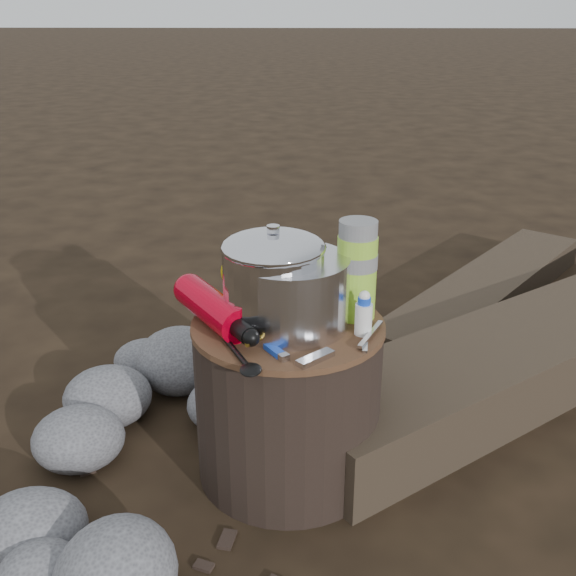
{
  "coord_description": "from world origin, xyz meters",
  "views": [
    {
      "loc": [
        0.04,
        -1.38,
        1.06
      ],
      "look_at": [
        0.0,
        0.0,
        0.48
      ],
      "focal_mm": 42.84,
      "sensor_mm": 36.0,
      "label": 1
    }
  ],
  "objects_px": {
    "fuel_bottle": "(212,308)",
    "camping_pot": "(274,280)",
    "thermos": "(357,270)",
    "stump": "(288,399)",
    "travel_mug": "(336,277)",
    "log_main": "(572,335)"
  },
  "relations": [
    {
      "from": "fuel_bottle",
      "to": "camping_pot",
      "type": "bearing_deg",
      "value": -37.48
    },
    {
      "from": "log_main",
      "to": "travel_mug",
      "type": "bearing_deg",
      "value": -97.68
    },
    {
      "from": "stump",
      "to": "thermos",
      "type": "relative_size",
      "value": 1.92
    },
    {
      "from": "thermos",
      "to": "travel_mug",
      "type": "height_order",
      "value": "thermos"
    },
    {
      "from": "stump",
      "to": "camping_pot",
      "type": "bearing_deg",
      "value": -155.89
    },
    {
      "from": "camping_pot",
      "to": "travel_mug",
      "type": "relative_size",
      "value": 1.99
    },
    {
      "from": "stump",
      "to": "thermos",
      "type": "height_order",
      "value": "thermos"
    },
    {
      "from": "fuel_bottle",
      "to": "stump",
      "type": "bearing_deg",
      "value": -32.12
    },
    {
      "from": "fuel_bottle",
      "to": "travel_mug",
      "type": "relative_size",
      "value": 2.87
    },
    {
      "from": "stump",
      "to": "thermos",
      "type": "distance_m",
      "value": 0.35
    },
    {
      "from": "camping_pot",
      "to": "thermos",
      "type": "xyz_separation_m",
      "value": [
        0.18,
        0.06,
        0.0
      ]
    },
    {
      "from": "travel_mug",
      "to": "camping_pot",
      "type": "bearing_deg",
      "value": -131.38
    },
    {
      "from": "stump",
      "to": "travel_mug",
      "type": "distance_m",
      "value": 0.31
    },
    {
      "from": "thermos",
      "to": "fuel_bottle",
      "type": "bearing_deg",
      "value": -171.53
    },
    {
      "from": "fuel_bottle",
      "to": "travel_mug",
      "type": "height_order",
      "value": "travel_mug"
    },
    {
      "from": "camping_pot",
      "to": "thermos",
      "type": "relative_size",
      "value": 0.98
    },
    {
      "from": "thermos",
      "to": "camping_pot",
      "type": "bearing_deg",
      "value": -162.85
    },
    {
      "from": "stump",
      "to": "log_main",
      "type": "distance_m",
      "value": 1.06
    },
    {
      "from": "thermos",
      "to": "stump",
      "type": "bearing_deg",
      "value": -164.33
    },
    {
      "from": "fuel_bottle",
      "to": "thermos",
      "type": "height_order",
      "value": "thermos"
    },
    {
      "from": "stump",
      "to": "thermos",
      "type": "xyz_separation_m",
      "value": [
        0.15,
        0.04,
        0.31
      ]
    },
    {
      "from": "stump",
      "to": "travel_mug",
      "type": "relative_size",
      "value": 3.9
    }
  ]
}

